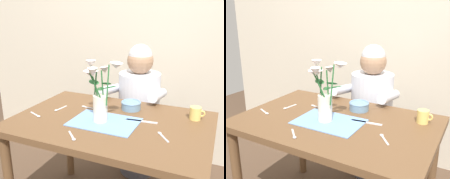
# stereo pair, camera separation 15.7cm
# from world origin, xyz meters

# --- Properties ---
(wood_panel_backdrop) EXTENTS (4.00, 0.10, 2.50)m
(wood_panel_backdrop) POSITION_xyz_m (0.00, 1.05, 1.25)
(wood_panel_backdrop) COLOR beige
(wood_panel_backdrop) RESTS_ON ground_plane
(dining_table) EXTENTS (1.20, 0.80, 0.74)m
(dining_table) POSITION_xyz_m (0.00, 0.00, 0.64)
(dining_table) COLOR brown
(dining_table) RESTS_ON ground_plane
(seated_person) EXTENTS (0.45, 0.47, 1.14)m
(seated_person) POSITION_xyz_m (-0.02, 0.62, 0.56)
(seated_person) COLOR #4C4C56
(seated_person) RESTS_ON ground_plane
(striped_placemat) EXTENTS (0.40, 0.28, 0.00)m
(striped_placemat) POSITION_xyz_m (-0.02, -0.05, 0.74)
(striped_placemat) COLOR #6B93D1
(striped_placemat) RESTS_ON dining_table
(flower_vase) EXTENTS (0.25, 0.24, 0.37)m
(flower_vase) POSITION_xyz_m (-0.05, -0.05, 0.93)
(flower_vase) COLOR silver
(flower_vase) RESTS_ON dining_table
(ceramic_bowl) EXTENTS (0.14, 0.14, 0.06)m
(ceramic_bowl) POSITION_xyz_m (0.05, 0.22, 0.77)
(ceramic_bowl) COLOR #6689A8
(ceramic_bowl) RESTS_ON dining_table
(dinner_knife) EXTENTS (0.19, 0.04, 0.00)m
(dinner_knife) POSITION_xyz_m (0.18, 0.05, 0.74)
(dinner_knife) COLOR silver
(dinner_knife) RESTS_ON dining_table
(coffee_cup) EXTENTS (0.09, 0.07, 0.08)m
(coffee_cup) POSITION_xyz_m (0.47, 0.22, 0.78)
(coffee_cup) COLOR #E5C666
(coffee_cup) RESTS_ON dining_table
(spoon_0) EXTENTS (0.12, 0.02, 0.01)m
(spoon_0) POSITION_xyz_m (-0.24, 0.13, 0.74)
(spoon_0) COLOR silver
(spoon_0) RESTS_ON dining_table
(spoon_1) EXTENTS (0.03, 0.12, 0.01)m
(spoon_1) POSITION_xyz_m (-0.40, 0.02, 0.74)
(spoon_1) COLOR silver
(spoon_1) RESTS_ON dining_table
(spoon_2) EXTENTS (0.09, 0.10, 0.01)m
(spoon_2) POSITION_xyz_m (0.34, -0.08, 0.74)
(spoon_2) COLOR silver
(spoon_2) RESTS_ON dining_table
(spoon_3) EXTENTS (0.12, 0.06, 0.01)m
(spoon_3) POSITION_xyz_m (-0.46, -0.13, 0.74)
(spoon_3) COLOR silver
(spoon_3) RESTS_ON dining_table
(spoon_4) EXTENTS (0.10, 0.09, 0.01)m
(spoon_4) POSITION_xyz_m (-0.09, -0.30, 0.74)
(spoon_4) COLOR silver
(spoon_4) RESTS_ON dining_table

